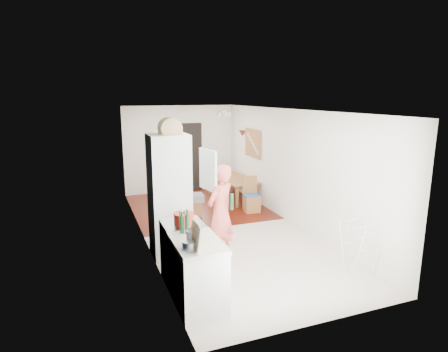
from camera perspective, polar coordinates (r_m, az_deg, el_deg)
room_shell at (r=7.60m, az=-0.28°, el=0.57°), size 3.20×7.00×2.50m
floor at (r=7.95m, az=-0.27°, el=-8.29°), size 3.20×7.00×0.01m
wood_floor_overlay at (r=9.61m, az=-4.13°, el=-4.61°), size 3.20×3.30×0.01m
sage_wall_panel at (r=5.16m, az=-9.11°, el=1.61°), size 0.02×3.00×1.30m
tile_splashback at (r=4.83m, az=-7.42°, el=-7.71°), size 0.02×1.90×0.50m
doorway_recess at (r=10.97m, az=-5.66°, el=2.81°), size 0.90×0.04×2.00m
base_cabinet at (r=5.18m, az=-4.03°, el=-14.87°), size 0.60×0.90×0.86m
worktop at (r=4.99m, az=-4.11°, el=-10.17°), size 0.62×0.92×0.06m
range_cooker at (r=5.83m, az=-6.20°, el=-11.59°), size 0.60×0.60×0.88m
cooker_top at (r=5.66m, az=-6.30°, el=-7.33°), size 0.60×0.60×0.04m
fridge_housing at (r=6.57m, az=-8.32°, el=-3.02°), size 0.66×0.66×2.15m
fridge_door at (r=6.33m, az=-2.47°, el=0.94°), size 0.14×0.56×0.70m
fridge_interior at (r=6.53m, az=-5.80°, el=1.24°), size 0.02×0.52×0.66m
pinboard at (r=9.89m, az=4.48°, el=5.01°), size 0.03×0.90×0.70m
pinboard_frame at (r=9.88m, az=4.40°, el=5.01°), size 0.00×0.94×0.74m
wall_sconce at (r=10.44m, az=2.78°, el=6.52°), size 0.18×0.18×0.16m
person at (r=6.36m, az=-0.55°, el=-4.29°), size 0.86×0.78×1.96m
dining_table at (r=10.22m, az=1.80°, el=-2.16°), size 0.99×1.51×0.50m
dining_chair at (r=9.06m, az=4.25°, el=-2.86°), size 0.41×0.41×0.86m
stool at (r=8.79m, az=-4.48°, el=-5.03°), size 0.29×0.29×0.37m
grey_drape at (r=8.71m, az=-4.48°, el=-3.33°), size 0.43×0.43×0.17m
drying_rack at (r=6.38m, az=20.16°, el=-10.17°), size 0.52×0.49×0.88m
bread_bin at (r=6.33m, az=-8.26°, el=7.22°), size 0.45×0.43×0.20m
red_casserole at (r=5.56m, az=-6.14°, el=-6.50°), size 0.37×0.37×0.18m
steel_pan at (r=4.73m, az=-5.12°, el=-10.37°), size 0.22×0.22×0.11m
held_bottle at (r=6.21m, az=1.18°, el=-3.95°), size 0.06×0.06×0.28m
bottle_a at (r=5.20m, az=-5.59°, el=-7.26°), size 0.08×0.08×0.28m
bottle_b at (r=5.22m, az=-6.40°, el=-7.37°), size 0.06×0.06×0.25m
bottle_c at (r=4.80m, az=-5.24°, el=-9.42°), size 0.10×0.10×0.20m
pepper_mill_front at (r=5.24m, az=-6.37°, el=-7.52°), size 0.06×0.06×0.21m
pepper_mill_back at (r=5.40m, az=-6.53°, el=-6.85°), size 0.07×0.07×0.22m
chopping_boards at (r=4.65m, az=-4.37°, el=-9.18°), size 0.11×0.26×0.35m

